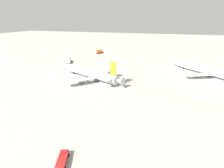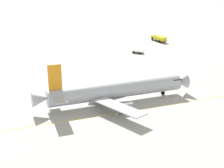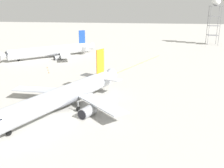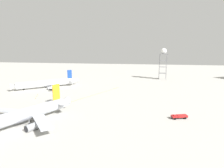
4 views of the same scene
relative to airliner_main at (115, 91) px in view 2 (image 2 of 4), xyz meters
name	(u,v)px [view 2 (image 2 of 4)]	position (x,y,z in m)	size (l,w,h in m)	color
ground_plane	(122,96)	(-1.58, 3.99, -2.98)	(600.00, 600.00, 0.00)	#ADAAA3
airliner_main	(115,91)	(0.00, 0.00, 0.00)	(29.44, 39.52, 11.46)	#B2B7C1
fire_tender_truck	(159,38)	(-38.78, 66.37, -1.45)	(9.53, 5.61, 2.50)	#232326
pushback_tug_truck	(138,51)	(-30.55, 42.55, -2.18)	(4.85, 3.41, 1.30)	#232326
taxiway_centreline	(113,114)	(4.80, -5.48, -2.98)	(53.49, 126.66, 0.01)	yellow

